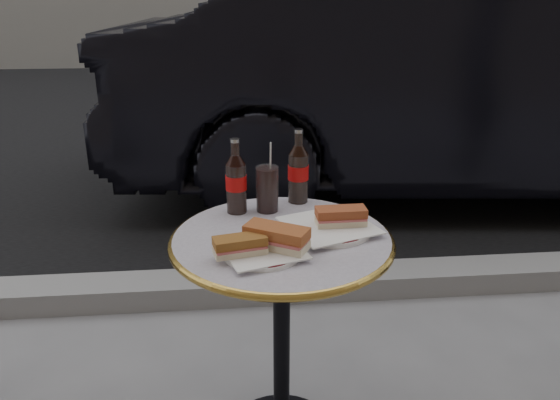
{
  "coord_description": "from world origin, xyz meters",
  "views": [
    {
      "loc": [
        -0.13,
        -1.36,
        1.37
      ],
      "look_at": [
        0.0,
        0.05,
        0.82
      ],
      "focal_mm": 35.0,
      "sensor_mm": 36.0,
      "label": 1
    }
  ],
  "objects": [
    {
      "name": "sandwich_left_b",
      "position": [
        -0.02,
        -0.1,
        0.77
      ],
      "size": [
        0.18,
        0.15,
        0.06
      ],
      "primitive_type": "cube",
      "rotation": [
        0.0,
        0.0,
        -0.53
      ],
      "color": "#A05128",
      "rests_on": "plate_left"
    },
    {
      "name": "parked_car",
      "position": [
        1.54,
        2.28,
        0.8
      ],
      "size": [
        2.12,
        4.97,
        1.59
      ],
      "primitive_type": "imported",
      "rotation": [
        0.0,
        0.0,
        1.48
      ],
      "color": "black",
      "rests_on": "ground"
    },
    {
      "name": "cola_bottle_right",
      "position": [
        0.08,
        0.26,
        0.85
      ],
      "size": [
        0.08,
        0.08,
        0.24
      ],
      "primitive_type": null,
      "rotation": [
        0.0,
        0.0,
        -0.19
      ],
      "color": "black",
      "rests_on": "bistro_table"
    },
    {
      "name": "plate_right",
      "position": [
        0.14,
        0.03,
        0.74
      ],
      "size": [
        0.28,
        0.28,
        0.01
      ],
      "primitive_type": "cylinder",
      "rotation": [
        0.0,
        0.0,
        0.18
      ],
      "color": "white",
      "rests_on": "bistro_table"
    },
    {
      "name": "cola_glass",
      "position": [
        -0.03,
        0.19,
        0.8
      ],
      "size": [
        0.09,
        0.09,
        0.14
      ],
      "primitive_type": "cylinder",
      "rotation": [
        0.0,
        0.0,
        0.33
      ],
      "color": "black",
      "rests_on": "bistro_table"
    },
    {
      "name": "cola_bottle_left",
      "position": [
        -0.12,
        0.19,
        0.85
      ],
      "size": [
        0.07,
        0.07,
        0.23
      ],
      "primitive_type": null,
      "rotation": [
        0.0,
        0.0,
        -0.09
      ],
      "color": "black",
      "rests_on": "bistro_table"
    },
    {
      "name": "plate_left",
      "position": [
        -0.06,
        -0.1,
        0.74
      ],
      "size": [
        0.23,
        0.23,
        0.01
      ],
      "primitive_type": "cylinder",
      "rotation": [
        0.0,
        0.0,
        0.12
      ],
      "color": "white",
      "rests_on": "bistro_table"
    },
    {
      "name": "sandwich_right",
      "position": [
        0.17,
        0.03,
        0.77
      ],
      "size": [
        0.14,
        0.07,
        0.05
      ],
      "primitive_type": "cube",
      "rotation": [
        0.0,
        0.0,
        0.02
      ],
      "color": "#994726",
      "rests_on": "plate_right"
    },
    {
      "name": "sandwich_left_a",
      "position": [
        -0.12,
        -0.12,
        0.77
      ],
      "size": [
        0.14,
        0.09,
        0.05
      ],
      "primitive_type": "cube",
      "rotation": [
        0.0,
        0.0,
        0.22
      ],
      "color": "brown",
      "rests_on": "plate_left"
    },
    {
      "name": "bistro_table",
      "position": [
        0.0,
        0.0,
        0.37
      ],
      "size": [
        0.62,
        0.62,
        0.73
      ],
      "primitive_type": null,
      "color": "#BAB2C4",
      "rests_on": "ground"
    },
    {
      "name": "curb",
      "position": [
        0.0,
        0.9,
        0.05
      ],
      "size": [
        40.0,
        0.2,
        0.12
      ],
      "primitive_type": "cube",
      "color": "gray",
      "rests_on": "ground"
    },
    {
      "name": "asphalt_road",
      "position": [
        0.0,
        5.0,
        0.0
      ],
      "size": [
        40.0,
        8.0,
        0.0
      ],
      "primitive_type": "cube",
      "color": "black",
      "rests_on": "ground"
    }
  ]
}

